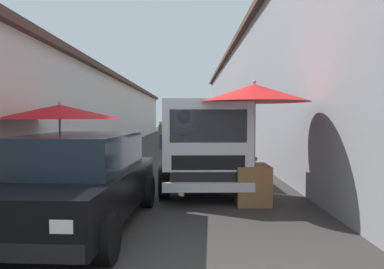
% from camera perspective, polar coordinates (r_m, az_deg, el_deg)
% --- Properties ---
extents(ground, '(90.00, 90.00, 0.00)m').
position_cam_1_polar(ground, '(15.92, -3.18, -3.41)').
color(ground, '#33302D').
extents(building_left_whitewash, '(49.80, 7.50, 4.04)m').
position_cam_1_polar(building_left_whitewash, '(19.60, -23.15, 3.47)').
color(building_left_whitewash, beige).
rests_on(building_left_whitewash, ground).
extents(building_right_concrete, '(49.80, 7.50, 5.86)m').
position_cam_1_polar(building_right_concrete, '(19.06, 18.18, 6.32)').
color(building_right_concrete, gray).
rests_on(building_right_concrete, ground).
extents(fruit_stall_mid_lane, '(2.89, 2.89, 2.10)m').
position_cam_1_polar(fruit_stall_mid_lane, '(9.16, -20.32, 2.31)').
color(fruit_stall_mid_lane, '#9E9EA3').
rests_on(fruit_stall_mid_lane, ground).
extents(fruit_stall_far_left, '(2.14, 2.14, 2.44)m').
position_cam_1_polar(fruit_stall_far_left, '(7.11, 9.81, 3.45)').
color(fruit_stall_far_left, '#9E9EA3').
rests_on(fruit_stall_far_left, ground).
extents(fruit_stall_near_left, '(2.34, 2.34, 2.39)m').
position_cam_1_polar(fruit_stall_near_left, '(20.17, 2.09, 3.10)').
color(fruit_stall_near_left, '#9E9EA3').
rests_on(fruit_stall_near_left, ground).
extents(hatchback_car, '(4.00, 2.11, 1.45)m').
position_cam_1_polar(hatchback_car, '(5.91, -17.70, -6.97)').
color(hatchback_car, black).
rests_on(hatchback_car, ground).
extents(delivery_truck, '(4.95, 2.04, 2.08)m').
position_cam_1_polar(delivery_truck, '(8.24, 1.93, -1.97)').
color(delivery_truck, black).
rests_on(delivery_truck, ground).
extents(vendor_by_crates, '(0.60, 0.30, 1.51)m').
position_cam_1_polar(vendor_by_crates, '(19.79, -4.97, 0.28)').
color(vendor_by_crates, navy).
rests_on(vendor_by_crates, ground).
extents(vendor_in_shade, '(0.54, 0.39, 1.52)m').
position_cam_1_polar(vendor_in_shade, '(15.91, 5.48, -0.31)').
color(vendor_in_shade, '#232328').
rests_on(vendor_in_shade, ground).
extents(plastic_stool, '(0.30, 0.30, 0.43)m').
position_cam_1_polar(plastic_stool, '(14.25, 6.65, -2.84)').
color(plastic_stool, red).
rests_on(plastic_stool, ground).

